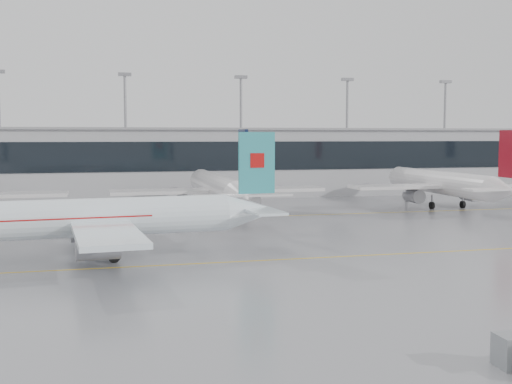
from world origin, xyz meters
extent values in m
plane|color=gray|center=(0.00, 0.00, 0.00)|extent=(320.00, 320.00, 0.00)
cube|color=gold|center=(0.00, 0.00, 0.01)|extent=(120.00, 0.25, 0.01)
cube|color=gold|center=(0.00, 30.00, 0.01)|extent=(120.00, 0.25, 0.01)
cube|color=#A6A6AA|center=(0.00, 62.00, 6.00)|extent=(180.00, 15.00, 12.00)
cube|color=black|center=(0.00, 54.45, 7.50)|extent=(180.00, 0.20, 5.00)
cube|color=gray|center=(0.00, 62.00, 12.20)|extent=(182.00, 16.00, 0.40)
cylinder|color=gray|center=(-33.00, 68.00, 11.00)|extent=(0.50, 0.50, 22.00)
cylinder|color=gray|center=(-11.00, 68.00, 11.00)|extent=(0.50, 0.50, 22.00)
cube|color=gray|center=(-11.00, 68.00, 22.30)|extent=(2.40, 1.00, 0.60)
cylinder|color=gray|center=(11.00, 68.00, 11.00)|extent=(0.50, 0.50, 22.00)
cube|color=gray|center=(11.00, 68.00, 22.30)|extent=(2.40, 1.00, 0.60)
cylinder|color=gray|center=(33.00, 68.00, 11.00)|extent=(0.50, 0.50, 22.00)
cube|color=gray|center=(33.00, 68.00, 22.30)|extent=(2.40, 1.00, 0.60)
cylinder|color=gray|center=(55.00, 68.00, 11.00)|extent=(0.50, 0.50, 22.00)
cube|color=gray|center=(55.00, 68.00, 22.30)|extent=(2.40, 1.00, 0.60)
cylinder|color=white|center=(-17.85, 4.60, 3.68)|extent=(26.66, 5.52, 3.47)
cone|color=white|center=(-1.86, 5.85, 3.68)|extent=(5.85, 3.90, 3.47)
cube|color=white|center=(-16.35, 4.72, 3.28)|extent=(7.22, 28.97, 0.45)
cube|color=white|center=(-1.66, 5.86, 3.98)|extent=(3.65, 11.21, 0.25)
cube|color=teal|center=(-1.46, 5.88, 8.37)|extent=(3.62, 0.63, 5.92)
cylinder|color=gray|center=(-16.48, -0.11, 1.78)|extent=(3.75, 2.37, 2.10)
cylinder|color=gray|center=(-17.22, 9.46, 1.78)|extent=(3.75, 2.37, 2.10)
cylinder|color=gray|center=(-15.15, 2.20, 1.29)|extent=(0.24, 0.24, 1.49)
cylinder|color=black|center=(-15.15, 2.20, 0.55)|extent=(1.13, 0.53, 1.10)
cylinder|color=gray|center=(-15.56, 7.39, 1.29)|extent=(0.24, 0.24, 1.49)
cylinder|color=black|center=(-15.56, 7.39, 0.55)|extent=(1.13, 0.53, 1.10)
cube|color=#B70F0F|center=(-1.46, 5.88, 8.61)|extent=(1.43, 0.56, 1.40)
cube|color=#B70F0F|center=(-20.84, 4.36, 3.88)|extent=(18.22, 4.90, 0.12)
cylinder|color=silver|center=(0.00, 35.00, 3.80)|extent=(3.59, 27.36, 3.59)
cone|color=silver|center=(0.00, 50.68, 3.80)|extent=(3.59, 4.00, 3.59)
cone|color=silver|center=(0.00, 18.52, 3.80)|extent=(3.59, 5.60, 3.59)
cube|color=silver|center=(0.00, 33.50, 3.40)|extent=(29.64, 5.00, 0.45)
cube|color=silver|center=(0.00, 18.32, 4.10)|extent=(11.40, 2.80, 0.25)
cube|color=#0D1636|center=(0.00, 18.12, 8.66)|extent=(0.35, 3.60, 6.12)
cylinder|color=gray|center=(-4.80, 34.00, 1.90)|extent=(2.10, 3.60, 2.10)
cylinder|color=gray|center=(4.80, 34.00, 1.90)|extent=(2.10, 3.60, 2.10)
cylinder|color=gray|center=(0.00, 45.68, 1.23)|extent=(0.20, 0.20, 1.56)
cylinder|color=black|center=(0.00, 45.68, 0.45)|extent=(0.30, 0.90, 0.90)
cylinder|color=gray|center=(-2.60, 32.50, 1.33)|extent=(0.24, 0.24, 1.56)
cylinder|color=black|center=(-2.60, 32.50, 0.55)|extent=(0.45, 1.10, 1.10)
cylinder|color=gray|center=(2.60, 32.50, 1.33)|extent=(0.24, 0.24, 1.56)
cylinder|color=black|center=(2.60, 32.50, 0.55)|extent=(0.45, 1.10, 1.10)
cylinder|color=silver|center=(35.00, 35.00, 3.80)|extent=(3.59, 27.36, 3.59)
cone|color=silver|center=(35.00, 50.68, 3.80)|extent=(3.59, 4.00, 3.59)
cone|color=silver|center=(35.00, 18.52, 3.80)|extent=(3.59, 5.60, 3.59)
cube|color=silver|center=(35.00, 33.50, 3.40)|extent=(29.64, 5.00, 0.45)
cube|color=silver|center=(35.00, 18.32, 4.10)|extent=(11.40, 2.80, 0.25)
cube|color=maroon|center=(35.00, 18.12, 8.66)|extent=(0.35, 3.60, 6.12)
cylinder|color=gray|center=(30.20, 34.00, 1.90)|extent=(2.10, 3.60, 2.10)
cylinder|color=gray|center=(39.80, 34.00, 1.90)|extent=(2.10, 3.60, 2.10)
cylinder|color=gray|center=(35.00, 45.68, 1.23)|extent=(0.20, 0.20, 1.56)
cylinder|color=black|center=(35.00, 45.68, 0.45)|extent=(0.30, 0.90, 0.90)
cylinder|color=gray|center=(32.40, 32.50, 1.33)|extent=(0.24, 0.24, 1.56)
cylinder|color=black|center=(32.40, 32.50, 0.55)|extent=(0.45, 1.10, 1.10)
cylinder|color=gray|center=(37.60, 32.50, 1.33)|extent=(0.24, 0.24, 1.56)
cylinder|color=black|center=(37.60, 32.50, 0.55)|extent=(0.45, 1.10, 1.10)
camera|label=1|loc=(-16.50, -54.00, 10.95)|focal=45.00mm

